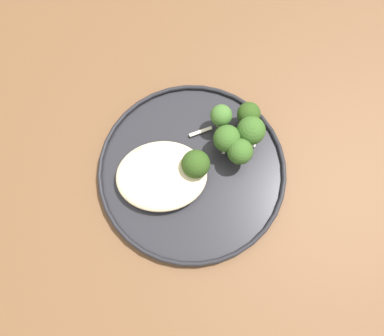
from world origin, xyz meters
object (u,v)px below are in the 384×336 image
seared_scallop_half_hidden (159,183)px  broccoli_floret_tall_stalk (196,164)px  seared_scallop_left_edge (143,157)px  broccoli_floret_split_head (251,131)px  dinner_plate (192,170)px  broccoli_floret_beside_noodles (249,114)px  seared_scallop_tiny_bay (151,171)px  broccoli_floret_center_pile (221,116)px  seared_scallop_tilted_round (149,200)px  broccoli_floret_rear_charred (240,152)px  broccoli_floret_front_edge (227,139)px

seared_scallop_half_hidden → broccoli_floret_tall_stalk: size_ratio=0.44×
seared_scallop_half_hidden → seared_scallop_left_edge: size_ratio=0.87×
broccoli_floret_split_head → broccoli_floret_tall_stalk: bearing=-152.3°
dinner_plate → broccoli_floret_tall_stalk: 0.04m
seared_scallop_half_hidden → broccoli_floret_beside_noodles: size_ratio=0.47×
seared_scallop_half_hidden → seared_scallop_tiny_bay: 0.02m
broccoli_floret_center_pile → broccoli_floret_split_head: bearing=-34.0°
broccoli_floret_tall_stalk → seared_scallop_half_hidden: bearing=-162.4°
seared_scallop_left_edge → broccoli_floret_center_pile: broccoli_floret_center_pile is taller
seared_scallop_tilted_round → broccoli_floret_tall_stalk: (0.07, 0.04, 0.02)m
broccoli_floret_center_pile → broccoli_floret_rear_charred: broccoli_floret_rear_charred is taller
broccoli_floret_rear_charred → broccoli_floret_beside_noodles: size_ratio=1.06×
seared_scallop_tiny_bay → broccoli_floret_rear_charred: bearing=4.8°
dinner_plate → broccoli_floret_rear_charred: 0.08m
seared_scallop_half_hidden → seared_scallop_tiny_bay: bearing=117.9°
broccoli_floret_center_pile → broccoli_floret_tall_stalk: bearing=-121.1°
seared_scallop_half_hidden → broccoli_floret_rear_charred: (0.12, 0.03, 0.02)m
broccoli_floret_rear_charred → broccoli_floret_beside_noodles: (0.02, 0.06, -0.00)m
broccoli_floret_center_pile → broccoli_floret_tall_stalk: 0.09m
dinner_plate → seared_scallop_tiny_bay: (-0.06, 0.00, 0.01)m
seared_scallop_tilted_round → broccoli_floret_center_pile: broccoli_floret_center_pile is taller
seared_scallop_left_edge → broccoli_floret_beside_noodles: (0.17, 0.05, 0.02)m
seared_scallop_tiny_bay → broccoli_floret_center_pile: size_ratio=0.59×
seared_scallop_left_edge → seared_scallop_tilted_round: bearing=-83.7°
broccoli_floret_rear_charred → broccoli_floret_front_edge: same height
dinner_plate → broccoli_floret_tall_stalk: bearing=-23.4°
broccoli_floret_center_pile → broccoli_floret_beside_noodles: bearing=1.3°
broccoli_floret_beside_noodles → broccoli_floret_tall_stalk: broccoli_floret_tall_stalk is taller
seared_scallop_left_edge → broccoli_floret_center_pile: (0.12, 0.05, 0.02)m
seared_scallop_left_edge → broccoli_floret_rear_charred: (0.14, -0.01, 0.02)m
dinner_plate → broccoli_floret_front_edge: bearing=31.6°
dinner_plate → seared_scallop_left_edge: seared_scallop_left_edge is taller
seared_scallop_tiny_bay → broccoli_floret_center_pile: broccoli_floret_center_pile is taller
dinner_plate → broccoli_floret_center_pile: 0.09m
seared_scallop_tilted_round → broccoli_floret_front_edge: bearing=33.0°
broccoli_floret_front_edge → broccoli_floret_beside_noodles: 0.05m
seared_scallop_tilted_round → broccoli_floret_split_head: broccoli_floret_split_head is taller
seared_scallop_left_edge → broccoli_floret_split_head: 0.17m
dinner_plate → broccoli_floret_tall_stalk: (0.01, -0.00, 0.04)m
seared_scallop_tilted_round → broccoli_floret_split_head: bearing=29.1°
broccoli_floret_center_pile → broccoli_floret_rear_charred: bearing=-69.6°
seared_scallop_left_edge → broccoli_floret_beside_noodles: broccoli_floret_beside_noodles is taller
dinner_plate → broccoli_floret_front_edge: broccoli_floret_front_edge is taller
broccoli_floret_split_head → seared_scallop_left_edge: bearing=-172.7°
broccoli_floret_front_edge → broccoli_floret_tall_stalk: 0.06m
broccoli_floret_center_pile → broccoli_floret_front_edge: broccoli_floret_front_edge is taller
broccoli_floret_center_pile → broccoli_floret_beside_noodles: 0.04m
broccoli_floret_center_pile → broccoli_floret_front_edge: (0.01, -0.04, -0.00)m
seared_scallop_tiny_bay → broccoli_floret_front_edge: bearing=15.8°
broccoli_floret_split_head → broccoli_floret_tall_stalk: 0.10m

